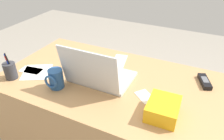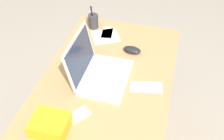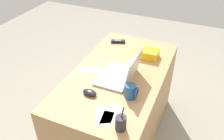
{
  "view_description": "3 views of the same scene",
  "coord_description": "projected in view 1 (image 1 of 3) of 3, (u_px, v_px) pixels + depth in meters",
  "views": [
    {
      "loc": [
        -0.44,
        0.92,
        1.43
      ],
      "look_at": [
        0.02,
        -0.04,
        0.78
      ],
      "focal_mm": 34.5,
      "sensor_mm": 36.0,
      "label": 1
    },
    {
      "loc": [
        -0.95,
        -0.31,
        1.78
      ],
      "look_at": [
        0.06,
        -0.03,
        0.81
      ],
      "focal_mm": 42.55,
      "sensor_mm": 36.0,
      "label": 2
    },
    {
      "loc": [
        1.46,
        0.57,
        1.85
      ],
      "look_at": [
        0.04,
        -0.04,
        0.77
      ],
      "focal_mm": 37.89,
      "sensor_mm": 36.0,
      "label": 3
    }
  ],
  "objects": [
    {
      "name": "coffee_mug_white",
      "position": [
        56.0,
        79.0,
        1.15
      ],
      "size": [
        0.08,
        0.09,
        0.11
      ],
      "color": "#26518C",
      "rests_on": "desk"
    },
    {
      "name": "paper_note_near_laptop",
      "position": [
        37.0,
        72.0,
        1.31
      ],
      "size": [
        0.23,
        0.23,
        0.0
      ],
      "primitive_type": "cube",
      "rotation": [
        0.0,
        0.0,
        0.51
      ],
      "color": "white",
      "rests_on": "desk"
    },
    {
      "name": "paper_note_right",
      "position": [
        119.0,
        61.0,
        1.43
      ],
      "size": [
        0.11,
        0.18,
        0.0
      ],
      "primitive_type": "cube",
      "rotation": [
        0.0,
        0.0,
        0.21
      ],
      "color": "white",
      "rests_on": "desk"
    },
    {
      "name": "paper_note_front",
      "position": [
        145.0,
        96.0,
        1.11
      ],
      "size": [
        0.13,
        0.12,
        0.0
      ],
      "primitive_type": "cube",
      "rotation": [
        0.0,
        0.0,
        -0.68
      ],
      "color": "white",
      "rests_on": "desk"
    },
    {
      "name": "snack_bag",
      "position": [
        163.0,
        109.0,
        0.97
      ],
      "size": [
        0.14,
        0.17,
        0.08
      ],
      "primitive_type": "cube",
      "rotation": [
        0.0,
        0.0,
        0.03
      ],
      "color": "#F2AD19",
      "rests_on": "desk"
    },
    {
      "name": "computer_mouse",
      "position": [
        73.0,
        59.0,
        1.41
      ],
      "size": [
        0.08,
        0.12,
        0.04
      ],
      "primitive_type": "ellipsoid",
      "rotation": [
        0.0,
        0.0,
        -0.12
      ],
      "color": "black",
      "rests_on": "desk"
    },
    {
      "name": "pen_holder",
      "position": [
        10.0,
        71.0,
        1.23
      ],
      "size": [
        0.07,
        0.07,
        0.17
      ],
      "color": "#333338",
      "rests_on": "desk"
    },
    {
      "name": "desk",
      "position": [
        113.0,
        126.0,
        1.42
      ],
      "size": [
        1.31,
        0.72,
        0.74
      ],
      "primitive_type": "cube",
      "color": "tan",
      "rests_on": "ground"
    },
    {
      "name": "paper_note_left",
      "position": [
        31.0,
        70.0,
        1.33
      ],
      "size": [
        0.14,
        0.09,
        0.0
      ],
      "primitive_type": "cube",
      "rotation": [
        0.0,
        0.0,
        0.15
      ],
      "color": "white",
      "rests_on": "desk"
    },
    {
      "name": "laptop",
      "position": [
        98.0,
        75.0,
        1.19
      ],
      "size": [
        0.34,
        0.29,
        0.25
      ],
      "color": "silver",
      "rests_on": "desk"
    },
    {
      "name": "cordless_phone",
      "position": [
        205.0,
        81.0,
        1.2
      ],
      "size": [
        0.09,
        0.14,
        0.03
      ],
      "color": "black",
      "rests_on": "desk"
    }
  ]
}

